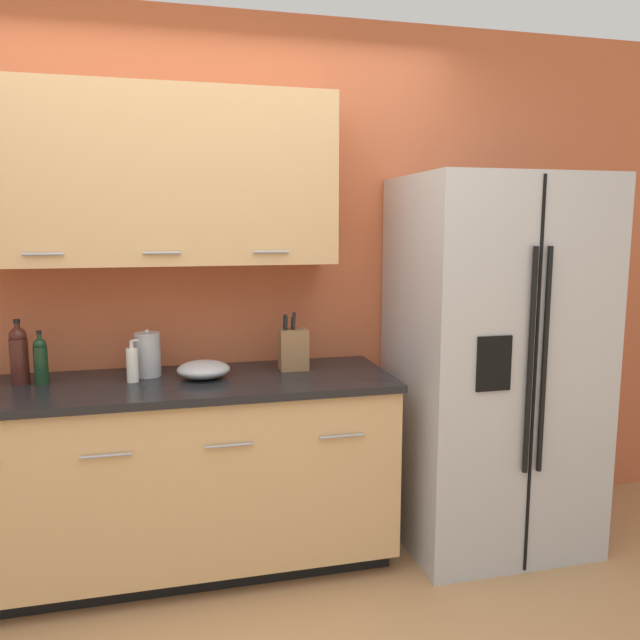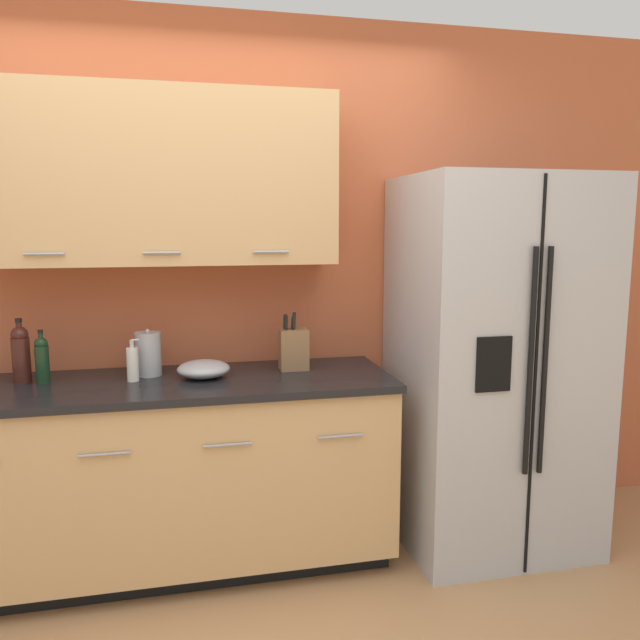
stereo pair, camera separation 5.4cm
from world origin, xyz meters
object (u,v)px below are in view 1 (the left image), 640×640
Objects in this scene: oil_bottle at (41,360)px; refrigerator at (491,363)px; soap_dispenser at (132,364)px; mixing_bowl at (204,369)px; steel_canister at (148,354)px; wine_bottle at (19,354)px; knife_block at (293,349)px.

refrigerator is at bearing -3.62° from oil_bottle.
refrigerator is at bearing -2.73° from soap_dispenser.
soap_dispenser is at bearing -7.58° from oil_bottle.
mixing_bowl is at bearing -4.38° from oil_bottle.
steel_canister is (0.45, 0.04, -0.01)m from oil_bottle.
oil_bottle is at bearing -174.41° from steel_canister.
soap_dispenser is 0.31m from mixing_bowl.
wine_bottle is 1.20× the size of mixing_bowl.
soap_dispenser is at bearing -175.14° from knife_block.
knife_block is 0.99× the size of wine_bottle.
steel_canister is at bearing 1.22° from wine_bottle.
refrigerator is 8.34× the size of steel_canister.
soap_dispenser reaches higher than mixing_bowl.
refrigerator is at bearing -6.11° from steel_canister.
oil_bottle is 1.09× the size of steel_canister.
oil_bottle is 0.45m from steel_canister.
knife_block is 1.18× the size of mixing_bowl.
mixing_bowl is (0.69, -0.05, -0.07)m from oil_bottle.
steel_canister is at bearing 5.59° from oil_bottle.
soap_dispenser is (-0.74, -0.06, -0.02)m from knife_block.
knife_block is at bearing 0.60° from oil_bottle.
soap_dispenser is 0.80× the size of mixing_bowl.
knife_block is at bearing -0.97° from wine_bottle.
knife_block is 1.12m from oil_bottle.
refrigerator is at bearing -4.31° from wine_bottle.
wine_bottle is at bearing -178.78° from steel_canister.
oil_bottle is 0.70m from mixing_bowl.
mixing_bowl is at bearing 176.75° from refrigerator.
knife_block is 1.29× the size of steel_canister.
steel_canister is at bearing 173.89° from refrigerator.
mixing_bowl is (0.25, -0.10, -0.06)m from steel_canister.
refrigerator reaches higher than wine_bottle.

